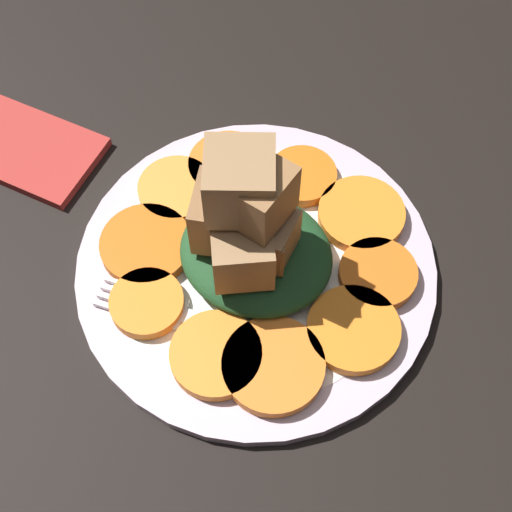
# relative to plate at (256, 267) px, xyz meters

# --- Properties ---
(table_slab) EXTENTS (1.20, 1.20, 0.02)m
(table_slab) POSITION_rel_plate_xyz_m (0.00, 0.00, -0.02)
(table_slab) COLOR black
(table_slab) RESTS_ON ground
(plate) EXTENTS (0.26, 0.26, 0.01)m
(plate) POSITION_rel_plate_xyz_m (0.00, 0.00, 0.00)
(plate) COLOR silver
(plate) RESTS_ON table_slab
(carrot_slice_0) EXTENTS (0.07, 0.07, 0.01)m
(carrot_slice_0) POSITION_rel_plate_xyz_m (0.05, 0.07, 0.01)
(carrot_slice_0) COLOR orange
(carrot_slice_0) RESTS_ON plate
(carrot_slice_1) EXTENTS (0.05, 0.05, 0.01)m
(carrot_slice_1) POSITION_rel_plate_xyz_m (0.00, 0.08, 0.01)
(carrot_slice_1) COLOR orange
(carrot_slice_1) RESTS_ON plate
(carrot_slice_2) EXTENTS (0.06, 0.06, 0.01)m
(carrot_slice_2) POSITION_rel_plate_xyz_m (-0.06, 0.07, 0.01)
(carrot_slice_2) COLOR orange
(carrot_slice_2) RESTS_ON plate
(carrot_slice_3) EXTENTS (0.06, 0.06, 0.01)m
(carrot_slice_3) POSITION_rel_plate_xyz_m (-0.08, 0.03, 0.01)
(carrot_slice_3) COLOR orange
(carrot_slice_3) RESTS_ON plate
(carrot_slice_4) EXTENTS (0.07, 0.07, 0.01)m
(carrot_slice_4) POSITION_rel_plate_xyz_m (-0.08, -0.02, 0.01)
(carrot_slice_4) COLOR #D76115
(carrot_slice_4) RESTS_ON plate
(carrot_slice_5) EXTENTS (0.05, 0.05, 0.01)m
(carrot_slice_5) POSITION_rel_plate_xyz_m (-0.05, -0.07, 0.01)
(carrot_slice_5) COLOR orange
(carrot_slice_5) RESTS_ON plate
(carrot_slice_6) EXTENTS (0.06, 0.06, 0.01)m
(carrot_slice_6) POSITION_rel_plate_xyz_m (0.01, -0.08, 0.01)
(carrot_slice_6) COLOR orange
(carrot_slice_6) RESTS_ON plate
(carrot_slice_7) EXTENTS (0.07, 0.07, 0.01)m
(carrot_slice_7) POSITION_rel_plate_xyz_m (0.05, -0.07, 0.01)
(carrot_slice_7) COLOR orange
(carrot_slice_7) RESTS_ON plate
(carrot_slice_8) EXTENTS (0.06, 0.06, 0.01)m
(carrot_slice_8) POSITION_rel_plate_xyz_m (0.08, -0.02, 0.01)
(carrot_slice_8) COLOR orange
(carrot_slice_8) RESTS_ON plate
(carrot_slice_9) EXTENTS (0.06, 0.06, 0.01)m
(carrot_slice_9) POSITION_rel_plate_xyz_m (0.08, 0.03, 0.01)
(carrot_slice_9) COLOR orange
(carrot_slice_9) RESTS_ON plate
(center_pile) EXTENTS (0.11, 0.10, 0.12)m
(center_pile) POSITION_rel_plate_xyz_m (-0.00, -0.00, 0.05)
(center_pile) COLOR #1E4723
(center_pile) RESTS_ON plate
(fork) EXTENTS (0.19, 0.04, 0.00)m
(fork) POSITION_rel_plate_xyz_m (-0.00, -0.06, 0.01)
(fork) COLOR silver
(fork) RESTS_ON plate
(napkin) EXTENTS (0.12, 0.07, 0.01)m
(napkin) POSITION_rel_plate_xyz_m (-0.22, 0.02, -0.00)
(napkin) COLOR #B2332D
(napkin) RESTS_ON table_slab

